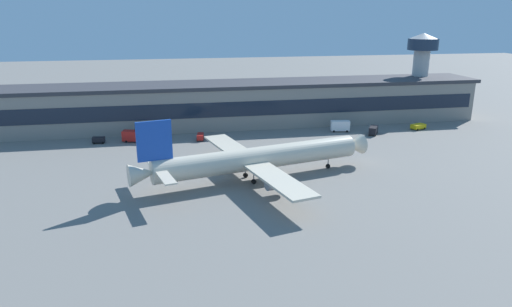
{
  "coord_description": "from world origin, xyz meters",
  "views": [
    {
      "loc": [
        -21.56,
        -101.56,
        36.91
      ],
      "look_at": [
        -1.51,
        1.73,
        5.0
      ],
      "focal_mm": 32.62,
      "sensor_mm": 36.0,
      "label": 1
    }
  ],
  "objects": [
    {
      "name": "fuel_truck",
      "position": [
        -30.74,
        36.57,
        1.88
      ],
      "size": [
        8.84,
        4.92,
        3.35
      ],
      "color": "red",
      "rests_on": "ground_plane"
    },
    {
      "name": "pushback_tractor",
      "position": [
        59.42,
        34.77,
        1.05
      ],
      "size": [
        5.39,
        4.06,
        1.75
      ],
      "color": "yellow",
      "rests_on": "ground_plane"
    },
    {
      "name": "ground_plane",
      "position": [
        0.0,
        0.0,
        0.0
      ],
      "size": [
        600.0,
        600.0,
        0.0
      ],
      "primitive_type": "plane",
      "color": "slate"
    },
    {
      "name": "terminal_building",
      "position": [
        0.0,
        53.02,
        7.27
      ],
      "size": [
        173.78,
        19.33,
        14.49
      ],
      "color": "gray",
      "rests_on": "ground_plane"
    },
    {
      "name": "crew_van",
      "position": [
        42.05,
        31.37,
        1.46
      ],
      "size": [
        4.66,
        5.56,
        2.55
      ],
      "color": "black",
      "rests_on": "ground_plane"
    },
    {
      "name": "follow_me_car",
      "position": [
        -12.23,
        35.0,
        1.09
      ],
      "size": [
        2.51,
        4.62,
        1.85
      ],
      "color": "red",
      "rests_on": "ground_plane"
    },
    {
      "name": "control_tower",
      "position": [
        71.11,
        56.84,
        18.78
      ],
      "size": [
        10.91,
        10.91,
        29.95
      ],
      "color": "#B7B7B2",
      "rests_on": "ground_plane"
    },
    {
      "name": "baggage_tug",
      "position": [
        -41.9,
        37.04,
        1.09
      ],
      "size": [
        3.6,
        2.1,
        1.85
      ],
      "color": "black",
      "rests_on": "ground_plane"
    },
    {
      "name": "airliner",
      "position": [
        -2.41,
        -2.48,
        5.1
      ],
      "size": [
        57.5,
        49.68,
        16.06
      ],
      "color": "beige",
      "rests_on": "ground_plane"
    },
    {
      "name": "stair_truck",
      "position": [
        33.15,
        36.85,
        1.98
      ],
      "size": [
        6.35,
        3.5,
        3.55
      ],
      "color": "white",
      "rests_on": "ground_plane"
    }
  ]
}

